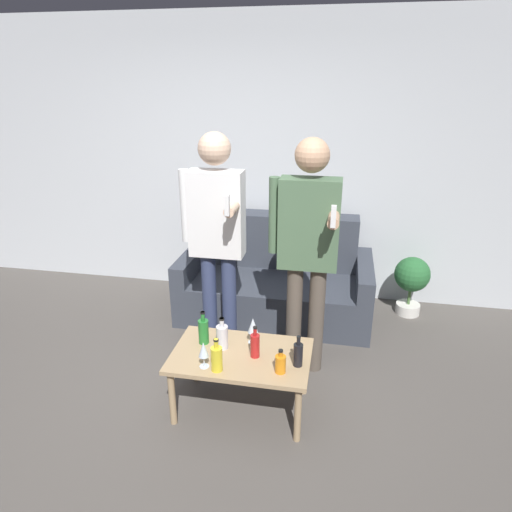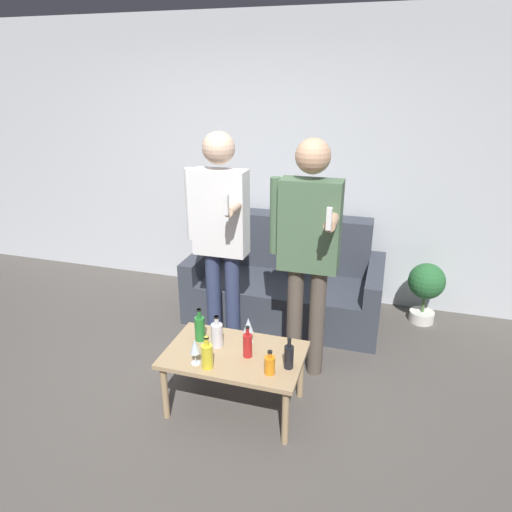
% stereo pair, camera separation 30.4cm
% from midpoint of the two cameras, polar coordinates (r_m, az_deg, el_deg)
% --- Properties ---
extents(ground_plane, '(16.00, 16.00, 0.00)m').
position_cam_midpoint_polar(ground_plane, '(3.21, -8.33, -20.45)').
color(ground_plane, '#514C47').
extents(wall_back, '(8.00, 0.06, 2.70)m').
position_cam_midpoint_polar(wall_back, '(4.57, 2.64, 11.63)').
color(wall_back, silver).
rests_on(wall_back, ground_plane).
extents(couch, '(1.76, 0.88, 0.91)m').
position_cam_midpoint_polar(couch, '(4.36, 5.84, -3.32)').
color(couch, '#383D47').
rests_on(couch, ground_plane).
extents(coffee_table, '(0.92, 0.57, 0.43)m').
position_cam_midpoint_polar(coffee_table, '(3.11, 0.16, -12.87)').
color(coffee_table, tan).
rests_on(coffee_table, ground_plane).
extents(bottle_orange, '(0.08, 0.08, 0.23)m').
position_cam_midpoint_polar(bottle_orange, '(3.11, -2.08, -9.82)').
color(bottle_orange, silver).
rests_on(bottle_orange, coffee_table).
extents(bottle_green, '(0.06, 0.06, 0.21)m').
position_cam_midpoint_polar(bottle_green, '(2.92, 7.18, -12.40)').
color(bottle_green, black).
rests_on(bottle_green, coffee_table).
extents(bottle_dark, '(0.07, 0.07, 0.24)m').
position_cam_midpoint_polar(bottle_dark, '(3.18, -4.31, -9.01)').
color(bottle_dark, '#23752D').
rests_on(bottle_dark, coffee_table).
extents(bottle_yellow, '(0.07, 0.07, 0.22)m').
position_cam_midpoint_polar(bottle_yellow, '(2.90, -3.10, -12.39)').
color(bottle_yellow, yellow).
rests_on(bottle_yellow, coffee_table).
extents(bottle_red, '(0.06, 0.06, 0.22)m').
position_cam_midpoint_polar(bottle_red, '(3.00, 1.89, -11.08)').
color(bottle_red, '#B21E1E').
rests_on(bottle_red, coffee_table).
extents(bottle_clear, '(0.07, 0.07, 0.16)m').
position_cam_midpoint_polar(bottle_clear, '(2.87, 4.85, -13.45)').
color(bottle_clear, orange).
rests_on(bottle_clear, coffee_table).
extents(wine_glass_near, '(0.06, 0.06, 0.18)m').
position_cam_midpoint_polar(wine_glass_near, '(2.92, -4.66, -11.35)').
color(wine_glass_near, silver).
rests_on(wine_glass_near, coffee_table).
extents(wine_glass_far, '(0.07, 0.07, 0.19)m').
position_cam_midpoint_polar(wine_glass_far, '(3.12, 1.85, -8.77)').
color(wine_glass_far, silver).
rests_on(wine_glass_far, coffee_table).
extents(person_standing_left, '(0.48, 0.45, 1.78)m').
position_cam_midpoint_polar(person_standing_left, '(3.45, -2.00, 3.51)').
color(person_standing_left, navy).
rests_on(person_standing_left, ground_plane).
extents(person_standing_right, '(0.50, 0.45, 1.77)m').
position_cam_midpoint_polar(person_standing_right, '(3.22, 9.25, 1.62)').
color(person_standing_right, brown).
rests_on(person_standing_right, ground_plane).
extents(potted_plant, '(0.33, 0.33, 0.58)m').
position_cam_midpoint_polar(potted_plant, '(4.48, 22.34, -3.50)').
color(potted_plant, silver).
rests_on(potted_plant, ground_plane).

